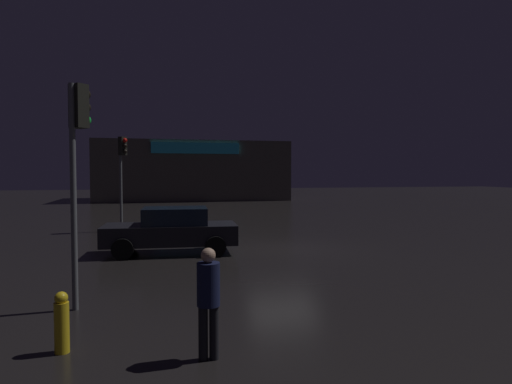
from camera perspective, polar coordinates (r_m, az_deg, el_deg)
ground_plane at (r=16.03m, az=3.57°, el=-7.37°), size 120.00×120.00×0.00m
store_building at (r=46.09m, az=-8.41°, el=2.72°), size 18.72×9.78×5.85m
traffic_signal_main at (r=21.36m, az=-17.00°, el=3.83°), size 0.42×0.42×4.42m
traffic_signal_cross_left at (r=9.49m, az=-22.18°, el=6.00°), size 0.42×0.42×4.51m
car_near at (r=15.24m, az=-10.91°, el=-4.85°), size 4.55×2.28×1.57m
pedestrian at (r=6.63m, az=-6.21°, el=-13.16°), size 0.37×0.37×1.66m
fire_hydrant at (r=7.58m, az=-23.96°, el=-15.26°), size 0.22×0.22×0.94m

